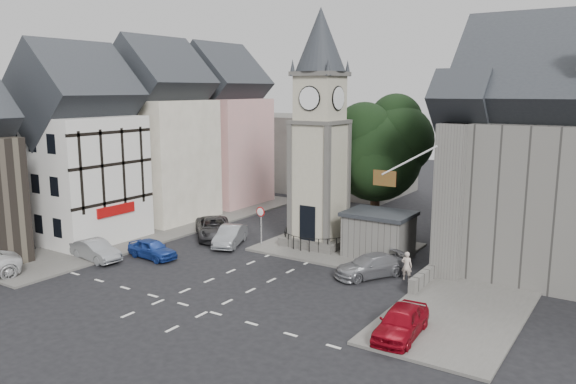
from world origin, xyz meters
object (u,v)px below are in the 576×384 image
Objects in this scene: clock_tower at (320,130)px; car_east_red at (401,322)px; car_west_blue at (152,249)px; stone_shelter at (379,235)px; pedestrian at (407,266)px.

car_east_red is at bearing -45.94° from clock_tower.
car_east_red is at bearing -92.83° from car_west_blue.
stone_shelter reaches higher than car_west_blue.
clock_tower is 13.71m from car_west_blue.
car_east_red is (10.64, -10.99, -7.41)m from clock_tower.
clock_tower is at bearing -36.39° from car_west_blue.
pedestrian is (-2.64, 7.34, 0.15)m from car_east_red.
stone_shelter is 1.03× the size of car_east_red.
stone_shelter is 12.04m from car_east_red.
stone_shelter is 4.55m from pedestrian.
car_west_blue is 16.30m from pedestrian.
car_east_red is 2.43× the size of pedestrian.
pedestrian is at bearing -67.60° from car_west_blue.
stone_shelter is at bearing -51.20° from pedestrian.
pedestrian reaches higher than car_west_blue.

